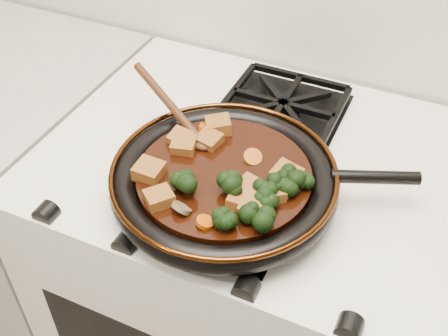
% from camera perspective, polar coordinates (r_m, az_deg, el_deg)
% --- Properties ---
extents(stove, '(0.76, 0.60, 0.90)m').
position_cam_1_polar(stove, '(1.36, 2.47, -13.17)').
color(stove, white).
rests_on(stove, ground).
extents(burner_grate_front, '(0.23, 0.23, 0.03)m').
position_cam_1_polar(burner_grate_front, '(0.92, -0.08, -3.24)').
color(burner_grate_front, black).
rests_on(burner_grate_front, stove).
extents(burner_grate_back, '(0.23, 0.23, 0.03)m').
position_cam_1_polar(burner_grate_back, '(1.12, 5.97, 6.14)').
color(burner_grate_back, black).
rests_on(burner_grate_back, stove).
extents(skillet, '(0.48, 0.37, 0.05)m').
position_cam_1_polar(skillet, '(0.91, 0.12, -1.22)').
color(skillet, black).
rests_on(skillet, burner_grate_front).
extents(braising_sauce, '(0.28, 0.28, 0.02)m').
position_cam_1_polar(braising_sauce, '(0.90, 0.00, -0.99)').
color(braising_sauce, black).
rests_on(braising_sauce, skillet).
extents(tofu_cube_0, '(0.05, 0.05, 0.02)m').
position_cam_1_polar(tofu_cube_0, '(0.94, -4.10, 2.30)').
color(tofu_cube_0, brown).
rests_on(tofu_cube_0, braising_sauce).
extents(tofu_cube_1, '(0.06, 0.06, 0.03)m').
position_cam_1_polar(tofu_cube_1, '(0.98, -0.56, 4.31)').
color(tofu_cube_1, brown).
rests_on(tofu_cube_1, braising_sauce).
extents(tofu_cube_2, '(0.05, 0.05, 0.03)m').
position_cam_1_polar(tofu_cube_2, '(0.89, 6.33, -0.76)').
color(tofu_cube_2, brown).
rests_on(tofu_cube_2, braising_sauce).
extents(tofu_cube_3, '(0.06, 0.06, 0.02)m').
position_cam_1_polar(tofu_cube_3, '(0.85, -6.60, -3.07)').
color(tofu_cube_3, brown).
rests_on(tofu_cube_3, braising_sauce).
extents(tofu_cube_4, '(0.04, 0.04, 0.03)m').
position_cam_1_polar(tofu_cube_4, '(0.84, 1.57, -3.44)').
color(tofu_cube_4, brown).
rests_on(tofu_cube_4, braising_sauce).
extents(tofu_cube_5, '(0.05, 0.05, 0.03)m').
position_cam_1_polar(tofu_cube_5, '(0.86, 5.01, -2.62)').
color(tofu_cube_5, brown).
rests_on(tofu_cube_5, braising_sauce).
extents(tofu_cube_6, '(0.04, 0.04, 0.03)m').
position_cam_1_polar(tofu_cube_6, '(0.95, -4.47, 3.02)').
color(tofu_cube_6, brown).
rests_on(tofu_cube_6, braising_sauce).
extents(tofu_cube_7, '(0.05, 0.05, 0.03)m').
position_cam_1_polar(tofu_cube_7, '(0.86, 2.63, -2.20)').
color(tofu_cube_7, brown).
rests_on(tofu_cube_7, braising_sauce).
extents(tofu_cube_8, '(0.05, 0.05, 0.03)m').
position_cam_1_polar(tofu_cube_8, '(0.83, 3.15, -4.07)').
color(tofu_cube_8, brown).
rests_on(tofu_cube_8, braising_sauce).
extents(tofu_cube_9, '(0.04, 0.04, 0.03)m').
position_cam_1_polar(tofu_cube_9, '(0.90, -7.61, -0.30)').
color(tofu_cube_9, brown).
rests_on(tofu_cube_9, braising_sauce).
extents(tofu_cube_10, '(0.04, 0.05, 0.02)m').
position_cam_1_polar(tofu_cube_10, '(0.95, -1.51, 2.83)').
color(tofu_cube_10, brown).
rests_on(tofu_cube_10, braising_sauce).
extents(broccoli_floret_0, '(0.06, 0.06, 0.06)m').
position_cam_1_polar(broccoli_floret_0, '(0.81, 0.04, -5.17)').
color(broccoli_floret_0, black).
rests_on(broccoli_floret_0, braising_sauce).
extents(broccoli_floret_1, '(0.06, 0.06, 0.06)m').
position_cam_1_polar(broccoli_floret_1, '(0.85, 4.15, -2.99)').
color(broccoli_floret_1, black).
rests_on(broccoli_floret_1, braising_sauce).
extents(broccoli_floret_2, '(0.09, 0.09, 0.07)m').
position_cam_1_polar(broccoli_floret_2, '(0.87, 7.44, -1.81)').
color(broccoli_floret_2, black).
rests_on(broccoli_floret_2, braising_sauce).
extents(broccoli_floret_3, '(0.08, 0.08, 0.07)m').
position_cam_1_polar(broccoli_floret_3, '(0.88, 7.07, -1.17)').
color(broccoli_floret_3, black).
rests_on(broccoli_floret_3, braising_sauce).
extents(broccoli_floret_4, '(0.08, 0.08, 0.06)m').
position_cam_1_polar(broccoli_floret_4, '(0.87, 6.59, -1.54)').
color(broccoli_floret_4, black).
rests_on(broccoli_floret_4, braising_sauce).
extents(broccoli_floret_5, '(0.07, 0.08, 0.07)m').
position_cam_1_polar(broccoli_floret_5, '(0.86, -4.01, -1.58)').
color(broccoli_floret_5, black).
rests_on(broccoli_floret_5, braising_sauce).
extents(broccoli_floret_6, '(0.08, 0.08, 0.06)m').
position_cam_1_polar(broccoli_floret_6, '(0.86, 5.92, -1.89)').
color(broccoli_floret_6, black).
rests_on(broccoli_floret_6, braising_sauce).
extents(broccoli_floret_7, '(0.06, 0.06, 0.05)m').
position_cam_1_polar(broccoli_floret_7, '(0.85, 4.04, -3.09)').
color(broccoli_floret_7, black).
rests_on(broccoli_floret_7, braising_sauce).
extents(broccoli_floret_8, '(0.08, 0.08, 0.06)m').
position_cam_1_polar(broccoli_floret_8, '(0.81, 3.53, -4.97)').
color(broccoli_floret_8, black).
rests_on(broccoli_floret_8, braising_sauce).
extents(broccoli_floret_9, '(0.07, 0.07, 0.07)m').
position_cam_1_polar(broccoli_floret_9, '(0.85, 0.80, -2.02)').
color(broccoli_floret_9, black).
rests_on(broccoli_floret_9, braising_sauce).
extents(carrot_coin_0, '(0.03, 0.03, 0.02)m').
position_cam_1_polar(carrot_coin_0, '(0.90, -6.90, -0.13)').
color(carrot_coin_0, '#B04604').
rests_on(carrot_coin_0, braising_sauce).
extents(carrot_coin_1, '(0.03, 0.03, 0.03)m').
position_cam_1_polar(carrot_coin_1, '(0.92, 2.93, 1.10)').
color(carrot_coin_1, '#B04604').
rests_on(carrot_coin_1, braising_sauce).
extents(carrot_coin_2, '(0.03, 0.03, 0.02)m').
position_cam_1_polar(carrot_coin_2, '(0.82, -1.97, -5.51)').
color(carrot_coin_2, '#B04604').
rests_on(carrot_coin_2, braising_sauce).
extents(carrot_coin_3, '(0.03, 0.03, 0.01)m').
position_cam_1_polar(carrot_coin_3, '(0.84, 1.31, -3.50)').
color(carrot_coin_3, '#B04604').
rests_on(carrot_coin_3, braising_sauce).
extents(carrot_coin_4, '(0.03, 0.03, 0.02)m').
position_cam_1_polar(carrot_coin_4, '(0.98, -1.82, 3.99)').
color(carrot_coin_4, '#B04604').
rests_on(carrot_coin_4, braising_sauce).
extents(mushroom_slice_0, '(0.04, 0.04, 0.03)m').
position_cam_1_polar(mushroom_slice_0, '(0.83, -4.34, -4.06)').
color(mushroom_slice_0, brown).
rests_on(mushroom_slice_0, braising_sauce).
extents(mushroom_slice_1, '(0.04, 0.04, 0.03)m').
position_cam_1_polar(mushroom_slice_1, '(0.90, 6.63, 0.13)').
color(mushroom_slice_1, brown).
rests_on(mushroom_slice_1, braising_sauce).
extents(mushroom_slice_2, '(0.03, 0.04, 0.03)m').
position_cam_1_polar(mushroom_slice_2, '(0.86, 6.19, -2.36)').
color(mushroom_slice_2, brown).
rests_on(mushroom_slice_2, braising_sauce).
extents(wooden_spoon, '(0.13, 0.08, 0.19)m').
position_cam_1_polar(wooden_spoon, '(0.97, -4.18, 4.87)').
color(wooden_spoon, '#3E1F0D').
rests_on(wooden_spoon, braising_sauce).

